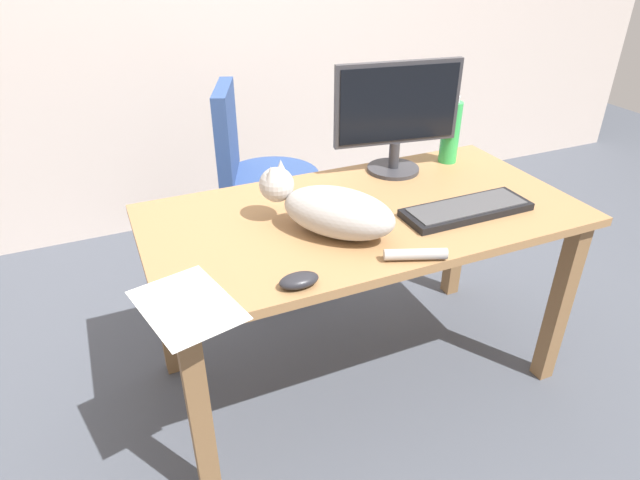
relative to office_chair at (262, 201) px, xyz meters
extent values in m
plane|color=#474C56|center=(0.11, -0.79, -0.42)|extent=(8.00, 8.00, 0.00)
cube|color=#9E7247|center=(0.11, -0.79, 0.28)|extent=(1.45, 0.74, 0.03)
cube|color=olive|center=(-0.55, -1.10, -0.08)|extent=(0.06, 0.06, 0.69)
cube|color=olive|center=(0.78, -1.10, -0.08)|extent=(0.06, 0.06, 0.69)
cube|color=olive|center=(-0.55, -0.48, -0.08)|extent=(0.06, 0.06, 0.69)
cube|color=olive|center=(0.78, -0.48, -0.08)|extent=(0.06, 0.06, 0.69)
cylinder|color=black|center=(0.05, -0.02, -0.40)|extent=(0.48, 0.48, 0.04)
cylinder|color=black|center=(0.05, -0.02, -0.17)|extent=(0.06, 0.06, 0.50)
cylinder|color=navy|center=(0.05, -0.02, 0.11)|extent=(0.44, 0.44, 0.06)
cube|color=navy|center=(-0.13, 0.05, 0.34)|extent=(0.18, 0.35, 0.40)
cylinder|color=#333338|center=(0.38, -0.53, 0.30)|extent=(0.20, 0.20, 0.01)
cylinder|color=#333338|center=(0.38, -0.53, 0.36)|extent=(0.04, 0.04, 0.10)
cube|color=#333338|center=(0.38, -0.53, 0.56)|extent=(0.48, 0.09, 0.30)
cube|color=black|center=(0.37, -0.55, 0.56)|extent=(0.45, 0.07, 0.27)
cube|color=black|center=(0.42, -0.94, 0.31)|extent=(0.44, 0.15, 0.02)
cube|color=#444447|center=(0.42, -0.94, 0.32)|extent=(0.40, 0.12, 0.00)
ellipsoid|color=#B2ADA8|center=(-0.03, -0.90, 0.37)|extent=(0.37, 0.39, 0.15)
sphere|color=#B2ADA8|center=(-0.17, -0.73, 0.42)|extent=(0.11, 0.11, 0.11)
cone|color=#B2ADA8|center=(-0.19, -0.75, 0.47)|extent=(0.04, 0.04, 0.04)
cone|color=#B2ADA8|center=(-0.15, -0.71, 0.47)|extent=(0.04, 0.04, 0.04)
cylinder|color=#B2ADA8|center=(0.10, -1.12, 0.32)|extent=(0.18, 0.09, 0.03)
ellipsoid|color=#232328|center=(-0.25, -1.11, 0.31)|extent=(0.11, 0.06, 0.04)
cube|color=white|center=(-0.54, -1.07, 0.30)|extent=(0.27, 0.34, 0.00)
cylinder|color=green|center=(0.63, -0.53, 0.42)|extent=(0.07, 0.07, 0.24)
cylinder|color=silver|center=(0.63, -0.53, 0.55)|extent=(0.04, 0.04, 0.02)
camera|label=1|loc=(-0.67, -2.21, 1.13)|focal=30.45mm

